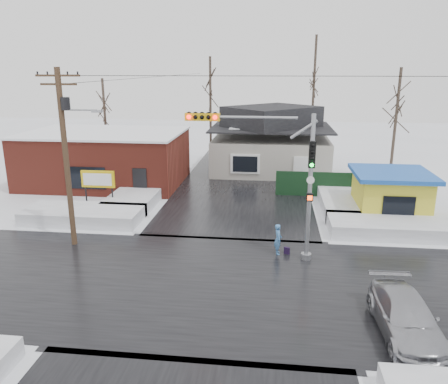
# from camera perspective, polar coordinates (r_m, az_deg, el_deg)

# --- Properties ---
(ground) EXTENTS (120.00, 120.00, 0.00)m
(ground) POSITION_cam_1_polar(r_m,az_deg,el_deg) (19.18, -1.03, -11.91)
(ground) COLOR white
(ground) RESTS_ON ground
(road_ns) EXTENTS (10.00, 120.00, 0.02)m
(road_ns) POSITION_cam_1_polar(r_m,az_deg,el_deg) (19.18, -1.03, -11.89)
(road_ns) COLOR black
(road_ns) RESTS_ON ground
(road_ew) EXTENTS (120.00, 10.00, 0.02)m
(road_ew) POSITION_cam_1_polar(r_m,az_deg,el_deg) (19.18, -1.03, -11.89)
(road_ew) COLOR black
(road_ew) RESTS_ON ground
(snowbank_nw) EXTENTS (7.00, 3.00, 0.80)m
(snowbank_nw) POSITION_cam_1_polar(r_m,az_deg,el_deg) (27.70, -17.83, -2.85)
(snowbank_nw) COLOR white
(snowbank_nw) RESTS_ON ground
(snowbank_ne) EXTENTS (7.00, 3.00, 0.80)m
(snowbank_ne) POSITION_cam_1_polar(r_m,az_deg,el_deg) (26.18, 21.13, -4.27)
(snowbank_ne) COLOR white
(snowbank_ne) RESTS_ON ground
(snowbank_nside_w) EXTENTS (3.00, 8.00, 0.80)m
(snowbank_nside_w) POSITION_cam_1_polar(r_m,az_deg,el_deg) (31.45, -10.83, -0.14)
(snowbank_nside_w) COLOR white
(snowbank_nside_w) RESTS_ON ground
(snowbank_nside_e) EXTENTS (3.00, 8.00, 0.80)m
(snowbank_nside_e) POSITION_cam_1_polar(r_m,az_deg,el_deg) (30.42, 15.24, -0.98)
(snowbank_nside_e) COLOR white
(snowbank_nside_e) RESTS_ON ground
(traffic_signal) EXTENTS (6.05, 0.68, 7.00)m
(traffic_signal) POSITION_cam_1_polar(r_m,az_deg,el_deg) (20.26, 6.87, 3.22)
(traffic_signal) COLOR gray
(traffic_signal) RESTS_ON ground
(utility_pole) EXTENTS (3.15, 0.44, 9.00)m
(utility_pole) POSITION_cam_1_polar(r_m,az_deg,el_deg) (23.05, -19.90, 5.38)
(utility_pole) COLOR #382619
(utility_pole) RESTS_ON ground
(brick_building) EXTENTS (12.20, 8.20, 4.12)m
(brick_building) POSITION_cam_1_polar(r_m,az_deg,el_deg) (36.05, -15.20, 4.38)
(brick_building) COLOR maroon
(brick_building) RESTS_ON ground
(marquee_sign) EXTENTS (2.20, 0.21, 2.55)m
(marquee_sign) POSITION_cam_1_polar(r_m,az_deg,el_deg) (29.47, -16.13, 1.49)
(marquee_sign) COLOR black
(marquee_sign) RESTS_ON ground
(house) EXTENTS (10.40, 8.40, 5.76)m
(house) POSITION_cam_1_polar(r_m,az_deg,el_deg) (39.32, 6.14, 6.57)
(house) COLOR #A8A197
(house) RESTS_ON ground
(kiosk) EXTENTS (4.60, 4.60, 2.88)m
(kiosk) POSITION_cam_1_polar(r_m,az_deg,el_deg) (28.75, 20.88, -0.25)
(kiosk) COLOR gold
(kiosk) RESTS_ON ground
(fence) EXTENTS (8.00, 0.12, 1.80)m
(fence) POSITION_cam_1_polar(r_m,az_deg,el_deg) (32.12, 13.92, 0.93)
(fence) COLOR black
(fence) RESTS_ON ground
(tree_far_left) EXTENTS (3.00, 3.00, 10.00)m
(tree_far_left) POSITION_cam_1_polar(r_m,az_deg,el_deg) (43.28, -1.81, 14.61)
(tree_far_left) COLOR #332821
(tree_far_left) RESTS_ON ground
(tree_far_mid) EXTENTS (3.00, 3.00, 12.00)m
(tree_far_mid) POSITION_cam_1_polar(r_m,az_deg,el_deg) (44.96, 11.82, 16.37)
(tree_far_mid) COLOR #332821
(tree_far_mid) RESTS_ON ground
(tree_far_right) EXTENTS (3.00, 3.00, 9.00)m
(tree_far_right) POSITION_cam_1_polar(r_m,az_deg,el_deg) (38.11, 21.87, 12.12)
(tree_far_right) COLOR #332821
(tree_far_right) RESTS_ON ground
(tree_far_west) EXTENTS (3.00, 3.00, 8.00)m
(tree_far_west) POSITION_cam_1_polar(r_m,az_deg,el_deg) (44.01, -15.48, 12.00)
(tree_far_west) COLOR #332821
(tree_far_west) RESTS_ON ground
(pedestrian) EXTENTS (0.43, 0.60, 1.55)m
(pedestrian) POSITION_cam_1_polar(r_m,az_deg,el_deg) (21.88, 7.07, -6.16)
(pedestrian) COLOR #437BBB
(pedestrian) RESTS_ON ground
(car) EXTENTS (2.04, 4.68, 1.34)m
(car) POSITION_cam_1_polar(r_m,az_deg,el_deg) (16.87, 22.65, -14.87)
(car) COLOR #A5A6AC
(car) RESTS_ON ground
(shopping_bag) EXTENTS (0.30, 0.21, 0.35)m
(shopping_bag) POSITION_cam_1_polar(r_m,az_deg,el_deg) (22.12, 8.21, -7.63)
(shopping_bag) COLOR black
(shopping_bag) RESTS_ON ground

